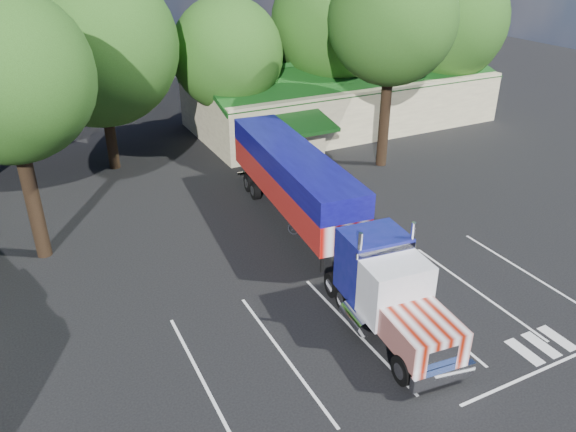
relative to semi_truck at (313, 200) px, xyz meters
name	(u,v)px	position (x,y,z in m)	size (l,w,h in m)	color
ground	(288,261)	(-1.96, -1.05, -2.45)	(120.00, 120.00, 0.00)	black
event_hall	(339,97)	(11.78, 16.75, -0.24)	(24.20, 14.12, 5.55)	beige
tree_row_c	(97,46)	(-6.96, 15.15, 5.59)	(10.00, 10.00, 13.05)	black
tree_row_d	(227,54)	(2.04, 16.45, 4.13)	(8.00, 8.00, 10.60)	black
tree_row_e	(333,23)	(11.04, 16.95, 5.64)	(9.60, 9.60, 12.90)	black
tree_row_f	(444,20)	(21.04, 15.75, 5.34)	(10.40, 10.40, 13.00)	black
tree_near_left	(5,77)	(-12.46, 4.95, 6.36)	(7.60, 7.60, 12.65)	black
tree_near_right	(392,21)	(9.54, 7.45, 7.01)	(8.00, 8.00, 13.50)	black
semi_truck	(313,200)	(0.00, 0.00, 0.00)	(4.63, 20.83, 4.33)	black
woman	(384,242)	(2.45, -2.75, -1.65)	(0.58, 0.38, 1.60)	black
bicycle	(303,229)	(-0.16, 0.74, -1.97)	(0.64, 1.82, 0.96)	black
silver_sedan	(284,161)	(3.04, 9.45, -1.74)	(1.50, 4.30, 1.42)	#9B9DA3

